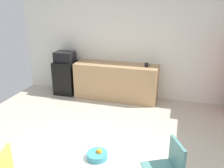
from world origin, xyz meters
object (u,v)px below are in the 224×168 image
at_px(fruit_bowl, 98,155).
at_px(mug_white, 146,65).
at_px(chair_teal, 169,165).
at_px(microwave, 65,57).
at_px(mini_fridge, 66,77).

height_order(fruit_bowl, mug_white, mug_white).
bearing_deg(chair_teal, microwave, 133.66).
relative_size(chair_teal, fruit_bowl, 3.41).
relative_size(microwave, fruit_bowl, 1.97).
xyz_separation_m(mini_fridge, chair_teal, (2.88, -3.01, 0.09)).
bearing_deg(mini_fridge, mug_white, -0.51).
xyz_separation_m(chair_teal, fruit_bowl, (-0.81, -0.37, 0.24)).
height_order(chair_teal, fruit_bowl, same).
distance_m(mini_fridge, chair_teal, 4.17).
relative_size(microwave, chair_teal, 0.58).
distance_m(microwave, chair_teal, 4.19).
bearing_deg(fruit_bowl, mug_white, 89.01).
bearing_deg(fruit_bowl, mini_fridge, 121.43).
xyz_separation_m(microwave, mug_white, (2.13, -0.02, -0.05)).
bearing_deg(fruit_bowl, microwave, 121.43).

